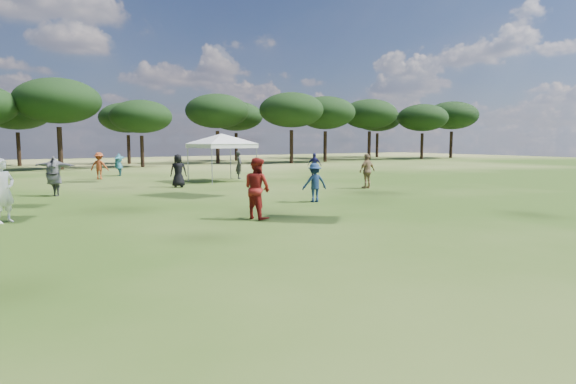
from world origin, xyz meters
The scene contains 3 objects.
tree_line centered at (2.39, 47.41, 5.42)m, with size 108.78×17.63×7.77m.
tent_right centered at (9.53, 26.24, 2.73)m, with size 6.38×6.38×3.16m.
festival_crowd centered at (0.51, 23.27, 0.87)m, with size 29.23×22.78×1.93m.
Camera 1 is at (-2.98, 0.04, 2.47)m, focal length 30.00 mm.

